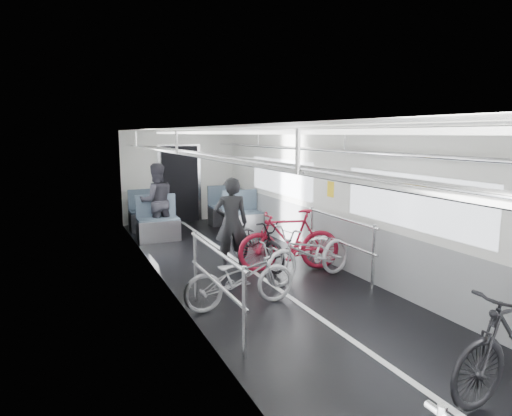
# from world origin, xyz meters

# --- Properties ---
(car_shell) EXTENTS (3.02, 14.01, 2.41)m
(car_shell) POSITION_xyz_m (0.00, 1.78, 1.13)
(car_shell) COLOR black
(car_shell) RESTS_ON ground
(bike_left_far) EXTENTS (1.58, 0.56, 0.83)m
(bike_left_far) POSITION_xyz_m (-0.79, 0.67, 0.41)
(bike_left_far) COLOR #9F9FA4
(bike_left_far) RESTS_ON floor
(bike_right_mid) EXTENTS (1.84, 0.98, 0.92)m
(bike_right_mid) POSITION_xyz_m (0.65, 1.28, 0.46)
(bike_right_mid) COLOR silver
(bike_right_mid) RESTS_ON floor
(bike_right_far) EXTENTS (1.83, 0.91, 1.06)m
(bike_right_far) POSITION_xyz_m (0.60, 1.88, 0.53)
(bike_right_far) COLOR maroon
(bike_right_far) RESTS_ON floor
(bike_aisle) EXTENTS (0.87, 1.75, 0.88)m
(bike_aisle) POSITION_xyz_m (0.18, 2.34, 0.44)
(bike_aisle) COLOR black
(bike_aisle) RESTS_ON floor
(person_standing) EXTENTS (0.66, 0.51, 1.59)m
(person_standing) POSITION_xyz_m (-0.25, 2.44, 0.80)
(person_standing) COLOR black
(person_standing) RESTS_ON floor
(person_seated) EXTENTS (0.83, 0.65, 1.68)m
(person_seated) POSITION_xyz_m (-0.97, 5.24, 0.84)
(person_seated) COLOR #26252B
(person_seated) RESTS_ON floor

